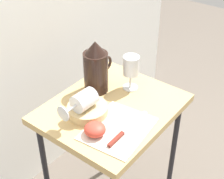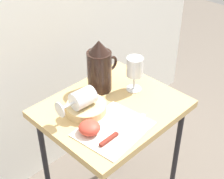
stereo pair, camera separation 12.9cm
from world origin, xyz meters
The scene contains 9 objects.
curtain_drape centered at (0.00, 0.50, 0.91)m, with size 2.40×0.03×1.81m, color white.
table centered at (0.00, 0.00, 0.61)m, with size 0.54×0.45×0.68m.
linen_napkin centered at (-0.09, -0.10, 0.69)m, with size 0.26×0.21×0.00m, color silver.
basket_tray centered at (-0.09, 0.05, 0.70)m, with size 0.16×0.16×0.04m, color tan.
pitcher centered at (0.05, 0.12, 0.78)m, with size 0.15×0.10×0.23m.
wine_glass_upright centered at (0.15, 0.02, 0.79)m, with size 0.07×0.07×0.15m.
wine_glass_tipped_near centered at (-0.11, 0.05, 0.76)m, with size 0.16×0.08×0.07m.
apple_half_left centered at (-0.17, -0.05, 0.71)m, with size 0.08×0.08×0.04m, color #CC3D2D.
knife centered at (-0.11, -0.13, 0.69)m, with size 0.24×0.02×0.01m.
Camera 2 is at (-0.75, -0.74, 1.51)m, focal length 53.83 mm.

